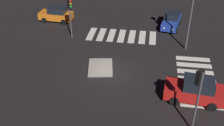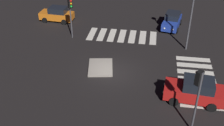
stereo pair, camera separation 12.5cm
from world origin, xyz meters
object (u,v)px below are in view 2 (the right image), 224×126
(car_red, at_px, (195,90))
(traffic_light_north, at_px, (71,9))
(car_blue, at_px, (172,21))
(car_orange, at_px, (57,14))
(traffic_island, at_px, (101,67))
(traffic_light_south, at_px, (198,87))
(street_lamp, at_px, (193,1))

(car_red, height_order, traffic_light_north, traffic_light_north)
(car_blue, distance_m, car_orange, 13.96)
(traffic_island, relative_size, traffic_light_south, 0.68)
(traffic_island, xyz_separation_m, car_orange, (9.84, 7.31, 0.79))
(car_red, distance_m, car_orange, 20.21)
(traffic_island, xyz_separation_m, car_blue, (9.99, -6.65, 0.78))
(traffic_light_south, bearing_deg, traffic_island, 2.31)
(car_blue, relative_size, car_orange, 1.02)
(street_lamp, bearing_deg, traffic_light_south, 177.32)
(car_blue, height_order, traffic_light_south, traffic_light_south)
(car_blue, relative_size, traffic_light_north, 0.95)
(traffic_island, height_order, traffic_light_south, traffic_light_south)
(traffic_island, distance_m, street_lamp, 10.60)
(car_orange, height_order, street_lamp, street_lamp)
(car_blue, height_order, car_red, car_red)
(car_blue, xyz_separation_m, street_lamp, (-5.12, -1.34, 4.21))
(car_blue, bearing_deg, traffic_light_south, 14.53)
(traffic_light_south, xyz_separation_m, street_lamp, (11.43, -0.54, 1.52))
(traffic_light_south, height_order, traffic_light_north, traffic_light_south)
(traffic_island, bearing_deg, car_red, -113.26)
(car_blue, xyz_separation_m, traffic_light_north, (-4.42, 10.81, 2.53))
(traffic_light_south, distance_m, street_lamp, 11.54)
(car_red, relative_size, street_lamp, 0.62)
(car_red, bearing_deg, car_blue, -79.06)
(car_red, xyz_separation_m, street_lamp, (8.29, -0.04, 4.12))
(car_blue, bearing_deg, traffic_island, -21.90)
(traffic_light_south, bearing_deg, car_red, -55.38)
(car_blue, bearing_deg, traffic_light_north, -56.03)
(traffic_island, distance_m, car_orange, 12.28)
(car_blue, relative_size, street_lamp, 0.58)
(car_orange, bearing_deg, traffic_island, 131.05)
(car_orange, xyz_separation_m, street_lamp, (-4.97, -15.30, 4.20))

